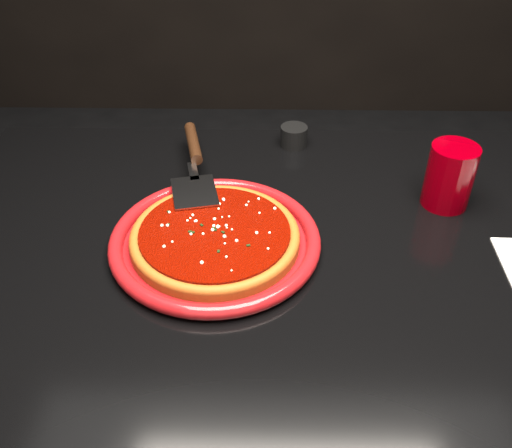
# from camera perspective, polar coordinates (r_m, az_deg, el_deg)

# --- Properties ---
(table) EXTENTS (1.20, 0.80, 0.75)m
(table) POSITION_cam_1_polar(r_m,az_deg,el_deg) (1.11, 4.99, -18.58)
(table) COLOR black
(table) RESTS_ON floor
(plate) EXTENTS (0.37, 0.37, 0.02)m
(plate) POSITION_cam_1_polar(r_m,az_deg,el_deg) (0.85, -4.10, -1.65)
(plate) COLOR maroon
(plate) RESTS_ON table
(pizza_crust) EXTENTS (0.29, 0.29, 0.01)m
(pizza_crust) POSITION_cam_1_polar(r_m,az_deg,el_deg) (0.84, -4.11, -1.46)
(pizza_crust) COLOR brown
(pizza_crust) RESTS_ON plate
(pizza_crust_rim) EXTENTS (0.29, 0.29, 0.02)m
(pizza_crust_rim) POSITION_cam_1_polar(r_m,az_deg,el_deg) (0.84, -4.13, -1.13)
(pizza_crust_rim) COLOR brown
(pizza_crust_rim) RESTS_ON plate
(pizza_sauce) EXTENTS (0.26, 0.26, 0.01)m
(pizza_sauce) POSITION_cam_1_polar(r_m,az_deg,el_deg) (0.84, -4.15, -0.89)
(pizza_sauce) COLOR #720800
(pizza_sauce) RESTS_ON plate
(parmesan_dusting) EXTENTS (0.21, 0.21, 0.01)m
(parmesan_dusting) POSITION_cam_1_polar(r_m,az_deg,el_deg) (0.83, -4.17, -0.56)
(parmesan_dusting) COLOR #FFF4CA
(parmesan_dusting) RESTS_ON plate
(basil_flecks) EXTENTS (0.20, 0.20, 0.00)m
(basil_flecks) POSITION_cam_1_polar(r_m,az_deg,el_deg) (0.83, -4.16, -0.60)
(basil_flecks) COLOR black
(basil_flecks) RESTS_ON plate
(pizza_server) EXTENTS (0.14, 0.31, 0.02)m
(pizza_server) POSITION_cam_1_polar(r_m,az_deg,el_deg) (0.97, -6.13, 6.03)
(pizza_server) COLOR silver
(pizza_server) RESTS_ON plate
(cup) EXTENTS (0.09, 0.09, 0.11)m
(cup) POSITION_cam_1_polar(r_m,az_deg,el_deg) (0.96, 18.80, 4.56)
(cup) COLOR #7C0008
(cup) RESTS_ON table
(ramekin) EXTENTS (0.06, 0.06, 0.04)m
(ramekin) POSITION_cam_1_polar(r_m,az_deg,el_deg) (1.09, 3.80, 8.76)
(ramekin) COLOR black
(ramekin) RESTS_ON table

